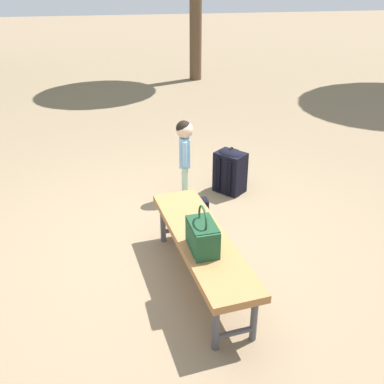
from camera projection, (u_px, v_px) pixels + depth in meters
The scene contains 6 objects.
ground_plane at pixel (176, 249), 4.17m from camera, with size 40.00×40.00×0.00m, color #7F6B51.
park_bench at pixel (202, 243), 3.56m from camera, with size 1.64×0.63×0.45m.
handbag at pixel (203, 235), 3.32m from camera, with size 0.34×0.21×0.37m.
child_standing at pixel (185, 148), 4.82m from camera, with size 0.24×0.18×0.89m.
backpack_large at pixel (230, 170), 5.09m from camera, with size 0.40×0.39×0.54m.
backpack_small at pixel (199, 209), 4.54m from camera, with size 0.16×0.18×0.29m.
Camera 1 is at (-3.44, 0.42, 2.38)m, focal length 42.34 mm.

